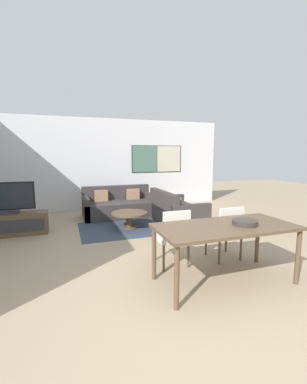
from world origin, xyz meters
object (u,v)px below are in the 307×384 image
object	(u,v)px
tv_console	(10,224)
television	(8,198)
dining_chair_left	(173,234)
dining_table	(226,231)
fruit_bowl	(245,222)
sofa_main	(119,206)
dining_chair_centre	(226,230)
sofa_side	(175,213)
coffee_table	(129,216)

from	to	relation	value
tv_console	television	size ratio (longest dim) A/B	1.45
television	dining_chair_left	size ratio (longest dim) A/B	1.15
dining_table	fruit_bowl	distance (m)	0.28
sofa_main	dining_chair_centre	distance (m)	3.71
sofa_side	fruit_bowl	distance (m)	3.06
tv_console	coffee_table	world-z (taller)	tv_console
sofa_main	fruit_bowl	size ratio (longest dim) A/B	5.91
sofa_side	fruit_bowl	xyz separation A→B (m)	(-0.33, -2.99, 0.55)
tv_console	sofa_main	bearing A→B (deg)	21.41
sofa_main	dining_table	world-z (taller)	sofa_main
coffee_table	sofa_side	bearing A→B (deg)	1.14
sofa_side	dining_chair_centre	distance (m)	2.33
sofa_main	dining_table	distance (m)	4.24
television	coffee_table	world-z (taller)	television
television	coffee_table	distance (m)	2.58
sofa_side	dining_chair_left	world-z (taller)	dining_chair_left
sofa_main	dining_chair_left	world-z (taller)	dining_chair_left
tv_console	sofa_main	distance (m)	2.69
dining_table	dining_chair_centre	size ratio (longest dim) A/B	2.09
dining_table	dining_chair_centre	world-z (taller)	dining_chair_centre
tv_console	dining_table	world-z (taller)	dining_table
sofa_main	tv_console	bearing A→B (deg)	-158.59
sofa_side	dining_table	world-z (taller)	sofa_side
tv_console	dining_chair_left	world-z (taller)	dining_chair_left
dining_table	fruit_bowl	size ratio (longest dim) A/B	5.68
sofa_main	fruit_bowl	distance (m)	4.35
sofa_side	coffee_table	size ratio (longest dim) A/B	1.87
dining_chair_centre	coffee_table	bearing A→B (deg)	114.32
sofa_side	dining_chair_left	bearing A→B (deg)	155.42
tv_console	coffee_table	bearing A→B (deg)	-6.42
sofa_side	dining_table	size ratio (longest dim) A/B	0.84
television	dining_chair_left	world-z (taller)	television
dining_chair_left	fruit_bowl	bearing A→B (deg)	-46.33
dining_chair_left	dining_chair_centre	world-z (taller)	same
coffee_table	dining_table	bearing A→B (deg)	-78.65
television	sofa_main	world-z (taller)	television
fruit_bowl	sofa_side	bearing A→B (deg)	83.64
television	sofa_main	size ratio (longest dim) A/B	0.53
dining_table	sofa_main	bearing A→B (deg)	97.96
dining_chair_left	dining_chair_centre	size ratio (longest dim) A/B	1.00
television	dining_chair_centre	distance (m)	4.39
dining_table	fruit_bowl	xyz separation A→B (m)	(0.25, -0.06, 0.11)
sofa_main	fruit_bowl	bearing A→B (deg)	-78.90
tv_console	dining_chair_left	bearing A→B (deg)	-43.67
dining_table	coffee_table	bearing A→B (deg)	101.35
dining_chair_left	sofa_side	bearing A→B (deg)	65.42
dining_table	dining_chair_left	bearing A→B (deg)	124.02
fruit_bowl	dining_chair_centre	bearing A→B (deg)	73.16
television	sofa_main	distance (m)	2.74
tv_console	dining_chair_centre	size ratio (longest dim) A/B	1.66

